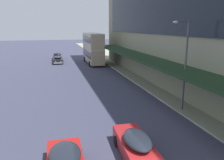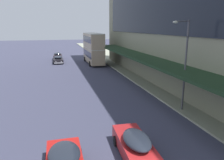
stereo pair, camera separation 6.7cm
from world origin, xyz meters
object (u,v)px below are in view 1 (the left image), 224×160
sedan_oncoming_front (136,146)px  street_lamp (184,60)px  sedan_lead_near (57,56)px  transit_bus_kerbside_front (93,47)px  sedan_lead_mid (58,59)px

sedan_oncoming_front → street_lamp: 9.25m
sedan_lead_near → transit_bus_kerbside_front: bearing=-48.0°
sedan_lead_near → sedan_lead_mid: size_ratio=1.01×
sedan_lead_near → street_lamp: (9.51, -34.76, 3.75)m
sedan_oncoming_front → sedan_lead_mid: (-3.22, 35.20, -0.03)m
transit_bus_kerbside_front → sedan_lead_near: 10.46m
transit_bus_kerbside_front → street_lamp: size_ratio=1.33×
sedan_oncoming_front → sedan_lead_near: bearing=94.5°
sedan_oncoming_front → sedan_lead_near: size_ratio=1.06×
transit_bus_kerbside_front → sedan_lead_mid: (-6.85, 2.42, -2.50)m
sedan_oncoming_front → sedan_lead_mid: bearing=95.2°
transit_bus_kerbside_front → sedan_lead_mid: bearing=160.5°
sedan_oncoming_front → street_lamp: bearing=41.3°
sedan_lead_mid → street_lamp: 31.36m
transit_bus_kerbside_front → street_lamp: bearing=-84.3°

